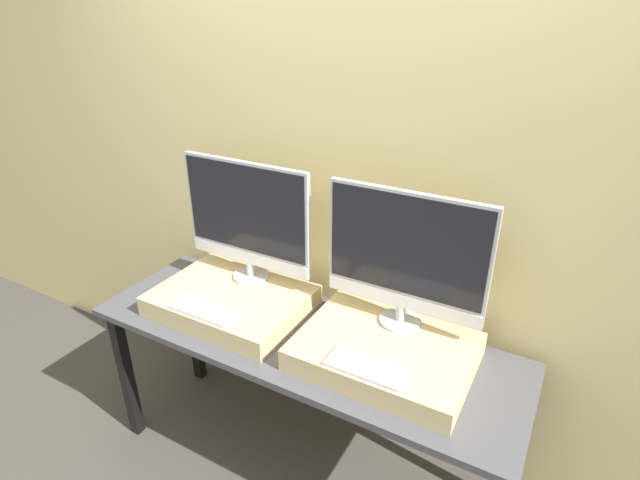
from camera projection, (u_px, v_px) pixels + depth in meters
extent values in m
cube|color=#DBC684|center=(344.00, 184.00, 2.10)|extent=(8.00, 0.04, 2.60)
cube|color=#47474C|center=(301.00, 338.00, 2.06)|extent=(1.82, 0.60, 0.03)
cube|color=black|center=(127.00, 375.00, 2.41)|extent=(0.05, 0.05, 0.73)
cube|color=black|center=(194.00, 324.00, 2.79)|extent=(0.05, 0.05, 0.73)
cube|color=black|center=(510.00, 444.00, 2.04)|extent=(0.05, 0.05, 0.73)
cube|color=#D6B77F|center=(232.00, 300.00, 2.20)|extent=(0.65, 0.48, 0.09)
cylinder|color=#B2B2B7|center=(251.00, 276.00, 2.30)|extent=(0.17, 0.17, 0.01)
cylinder|color=#B2B2B7|center=(251.00, 268.00, 2.28)|extent=(0.04, 0.04, 0.06)
cube|color=#B2B2B7|center=(247.00, 214.00, 2.16)|extent=(0.63, 0.02, 0.48)
cube|color=black|center=(244.00, 209.00, 2.14)|extent=(0.60, 0.00, 0.39)
cube|color=silver|center=(248.00, 258.00, 2.24)|extent=(0.62, 0.00, 0.06)
cube|color=silver|center=(205.00, 310.00, 2.05)|extent=(0.29, 0.12, 0.01)
cube|color=#B2B2B7|center=(205.00, 308.00, 2.05)|extent=(0.28, 0.11, 0.00)
cube|color=#D6B77F|center=(385.00, 352.00, 1.89)|extent=(0.65, 0.48, 0.09)
cylinder|color=#B2B2B7|center=(400.00, 320.00, 1.98)|extent=(0.17, 0.17, 0.01)
cylinder|color=#B2B2B7|center=(401.00, 313.00, 1.96)|extent=(0.04, 0.04, 0.06)
cube|color=#B2B2B7|center=(406.00, 252.00, 1.85)|extent=(0.63, 0.02, 0.48)
cube|color=black|center=(405.00, 246.00, 1.82)|extent=(0.60, 0.00, 0.39)
cube|color=silver|center=(400.00, 301.00, 1.93)|extent=(0.62, 0.00, 0.06)
cube|color=silver|center=(367.00, 367.00, 1.73)|extent=(0.29, 0.12, 0.01)
cube|color=#B2B2B7|center=(367.00, 365.00, 1.73)|extent=(0.28, 0.11, 0.00)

